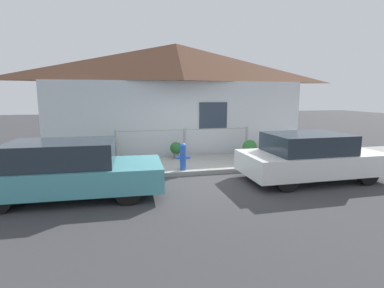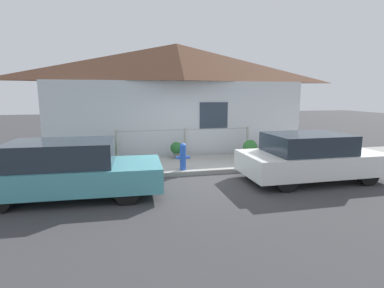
% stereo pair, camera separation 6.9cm
% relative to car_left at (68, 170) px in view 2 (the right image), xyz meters
% --- Properties ---
extents(ground_plane, '(60.00, 60.00, 0.00)m').
position_rel_car_left_xyz_m(ground_plane, '(3.43, 1.15, -0.66)').
color(ground_plane, '#38383A').
extents(sidewalk, '(24.00, 2.27, 0.13)m').
position_rel_car_left_xyz_m(sidewalk, '(3.43, 2.28, -0.59)').
color(sidewalk, gray).
rests_on(sidewalk, ground_plane).
extents(house, '(10.15, 2.23, 4.34)m').
position_rel_car_left_xyz_m(house, '(3.44, 4.77, 2.74)').
color(house, silver).
rests_on(house, ground_plane).
extents(fence, '(4.90, 0.10, 1.04)m').
position_rel_car_left_xyz_m(fence, '(3.43, 3.27, 0.05)').
color(fence, '#999993').
rests_on(fence, sidewalk).
extents(car_left, '(4.21, 1.83, 1.33)m').
position_rel_car_left_xyz_m(car_left, '(0.00, 0.00, 0.00)').
color(car_left, teal).
rests_on(car_left, ground_plane).
extents(car_right, '(3.84, 1.80, 1.31)m').
position_rel_car_left_xyz_m(car_right, '(6.29, -0.00, -0.00)').
color(car_right, white).
rests_on(car_right, ground_plane).
extents(fire_hydrant, '(0.42, 0.19, 0.81)m').
position_rel_car_left_xyz_m(fire_hydrant, '(2.98, 1.42, -0.10)').
color(fire_hydrant, blue).
rests_on(fire_hydrant, sidewalk).
extents(potted_plant_near_hydrant, '(0.43, 0.43, 0.59)m').
position_rel_car_left_xyz_m(potted_plant_near_hydrant, '(3.08, 3.03, -0.18)').
color(potted_plant_near_hydrant, slate).
rests_on(potted_plant_near_hydrant, sidewalk).
extents(potted_plant_by_fence, '(0.58, 0.58, 0.69)m').
position_rel_car_left_xyz_m(potted_plant_by_fence, '(0.71, 3.05, -0.14)').
color(potted_plant_by_fence, slate).
rests_on(potted_plant_by_fence, sidewalk).
extents(potted_plant_corner, '(0.51, 0.51, 0.64)m').
position_rel_car_left_xyz_m(potted_plant_corner, '(5.66, 2.57, -0.16)').
color(potted_plant_corner, '#9E5638').
rests_on(potted_plant_corner, sidewalk).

